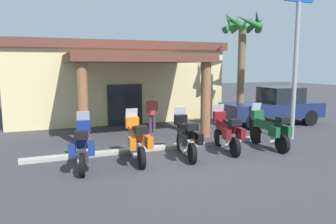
# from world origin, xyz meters

# --- Properties ---
(ground_plane) EXTENTS (80.00, 80.00, 0.00)m
(ground_plane) POSITION_xyz_m (0.00, 0.00, 0.00)
(ground_plane) COLOR #38383D
(motel_building) EXTENTS (11.98, 11.77, 4.33)m
(motel_building) POSITION_xyz_m (0.07, 9.83, 2.21)
(motel_building) COLOR beige
(motel_building) RESTS_ON ground_plane
(motorcycle_blue) EXTENTS (0.86, 2.20, 1.61)m
(motorcycle_blue) POSITION_xyz_m (-3.03, -0.13, 0.70)
(motorcycle_blue) COLOR black
(motorcycle_blue) RESTS_ON ground_plane
(motorcycle_orange) EXTENTS (0.74, 2.21, 1.61)m
(motorcycle_orange) POSITION_xyz_m (-1.35, -0.07, 0.70)
(motorcycle_orange) COLOR black
(motorcycle_orange) RESTS_ON ground_plane
(motorcycle_black) EXTENTS (0.88, 2.20, 1.61)m
(motorcycle_black) POSITION_xyz_m (0.33, -0.19, 0.70)
(motorcycle_black) COLOR black
(motorcycle_black) RESTS_ON ground_plane
(motorcycle_maroon) EXTENTS (0.87, 2.20, 1.61)m
(motorcycle_maroon) POSITION_xyz_m (2.01, -0.04, 0.70)
(motorcycle_maroon) COLOR black
(motorcycle_maroon) RESTS_ON ground_plane
(motorcycle_green) EXTENTS (0.72, 2.21, 1.61)m
(motorcycle_green) POSITION_xyz_m (3.69, -0.27, 0.70)
(motorcycle_green) COLOR black
(motorcycle_green) RESTS_ON ground_plane
(pedestrian) EXTENTS (0.51, 0.32, 1.68)m
(pedestrian) POSITION_xyz_m (0.64, 4.11, 0.97)
(pedestrian) COLOR #3F334C
(pedestrian) RESTS_ON ground_plane
(pickup_truck_navy) EXTENTS (5.30, 2.20, 1.95)m
(pickup_truck_navy) POSITION_xyz_m (7.15, 3.63, 0.94)
(pickup_truck_navy) COLOR black
(pickup_truck_navy) RESTS_ON ground_plane
(palm_tree_near_portico) EXTENTS (2.12, 2.20, 5.78)m
(palm_tree_near_portico) POSITION_xyz_m (5.47, 4.19, 4.18)
(palm_tree_near_portico) COLOR brown
(palm_tree_near_portico) RESTS_ON ground_plane
(roadside_sign) EXTENTS (1.40, 0.18, 6.65)m
(roadside_sign) POSITION_xyz_m (5.62, 0.64, 4.46)
(roadside_sign) COLOR #99999E
(roadside_sign) RESTS_ON ground_plane
(curb_strip) EXTENTS (10.39, 0.36, 0.12)m
(curb_strip) POSITION_xyz_m (0.33, 1.13, 0.06)
(curb_strip) COLOR #ADA89E
(curb_strip) RESTS_ON ground_plane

